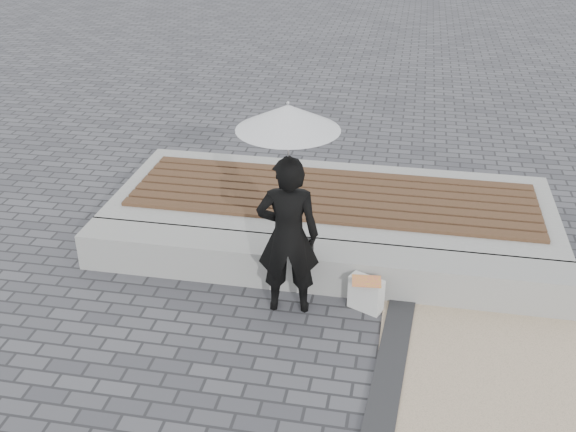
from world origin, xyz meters
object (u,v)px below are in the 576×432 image
object	(u,v)px
seating_ledge	(317,266)
woman	(288,236)
handbag	(298,246)
parasol	(288,117)
canvas_tote	(366,294)

from	to	relation	value
seating_ledge	woman	xyz separation A→B (m)	(-0.21, -0.48, 0.59)
seating_ledge	handbag	distance (m)	0.39
seating_ledge	parasol	distance (m)	1.81
woman	handbag	world-z (taller)	woman
seating_ledge	woman	bearing A→B (deg)	-113.44
woman	seating_ledge	bearing A→B (deg)	-121.39
seating_ledge	parasol	size ratio (longest dim) A/B	4.37
parasol	handbag	bearing A→B (deg)	83.14
parasol	canvas_tote	distance (m)	1.91
seating_ledge	parasol	bearing A→B (deg)	-113.44
parasol	canvas_tote	bearing A→B (deg)	8.57
woman	handbag	bearing A→B (deg)	-104.80
woman	canvas_tote	bearing A→B (deg)	-179.38
seating_ledge	woman	size ratio (longest dim) A/B	3.15
woman	parasol	xyz separation A→B (m)	(-0.00, 0.00, 1.14)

